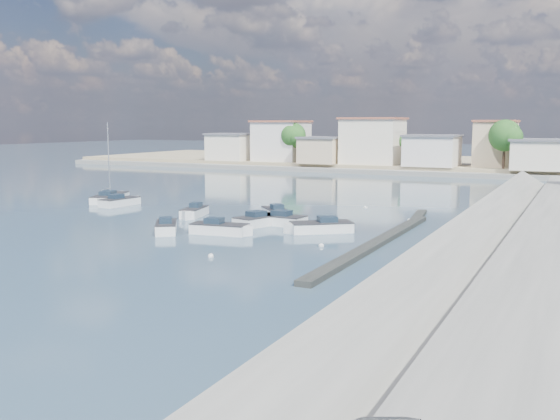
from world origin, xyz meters
name	(u,v)px	position (x,y,z in m)	size (l,w,h in m)	color
ground	(397,197)	(0.00, 40.00, 0.00)	(400.00, 400.00, 0.00)	#283B50
seawall_walkway	(555,239)	(18.50, 13.00, 0.90)	(5.00, 90.00, 1.80)	slate
breakwater	(386,237)	(6.90, 12.69, 0.17)	(2.00, 31.02, 0.35)	black
far_shore_land	(471,165)	(0.00, 92.00, 0.70)	(160.00, 40.00, 1.40)	gray
far_shore_quay	(449,174)	(0.00, 71.00, 0.40)	(160.00, 2.50, 0.80)	slate
far_town	(524,146)	(10.71, 76.92, 4.93)	(113.01, 12.80, 8.35)	beige
shore_trees	(502,140)	(8.34, 68.11, 6.22)	(74.56, 38.32, 7.92)	#38281E
motorboat_a	(166,227)	(-9.86, 7.84, 0.38)	(3.54, 4.17, 1.48)	white
motorboat_b	(262,220)	(-4.59, 14.41, 0.38)	(3.28, 5.50, 1.48)	white
motorboat_c	(274,220)	(-3.86, 15.13, 0.38)	(5.76, 2.31, 1.48)	white
motorboat_d	(318,228)	(1.13, 13.10, 0.38)	(5.13, 4.56, 1.48)	white
motorboat_e	(121,202)	(-23.98, 19.03, 0.38)	(2.26, 5.10, 1.48)	white
motorboat_f	(275,213)	(-5.70, 18.99, 0.38)	(4.06, 4.14, 1.48)	white
motorboat_g	(194,213)	(-12.55, 15.71, 0.38)	(2.42, 4.51, 1.48)	white
motorboat_h	(222,229)	(-5.29, 8.98, 0.38)	(5.13, 2.37, 1.48)	white
sailboat	(111,198)	(-27.55, 21.51, 0.41)	(4.33, 7.15, 9.00)	white
mooring_buoys	(358,228)	(3.51, 15.97, 0.05)	(8.33, 27.57, 0.39)	silver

